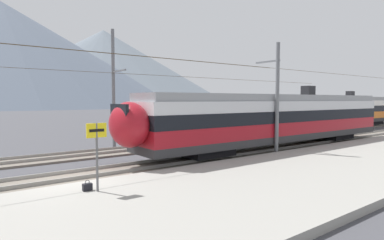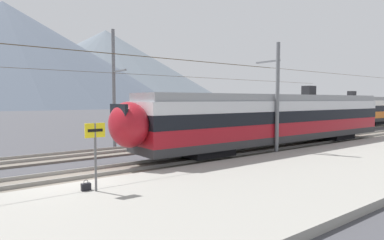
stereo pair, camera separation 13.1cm
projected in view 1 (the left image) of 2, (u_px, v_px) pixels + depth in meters
ground_plane at (70, 183)px, 13.34m from camera, size 400.00×400.00×0.00m
platform_slab at (122, 216)px, 9.20m from camera, size 120.00×8.04×0.30m
track_near at (65, 179)px, 13.86m from camera, size 120.00×3.00×0.28m
track_far at (38, 160)px, 18.26m from camera, size 120.00×3.00×0.28m
train_near_platform at (275, 118)px, 22.14m from camera, size 23.58×2.97×4.27m
train_far_track at (324, 111)px, 35.86m from camera, size 35.11×2.94×4.27m
catenary_mast_mid at (276, 96)px, 19.79m from camera, size 43.19×1.90×7.00m
catenary_mast_far_side at (114, 88)px, 22.65m from camera, size 43.19×2.21×8.48m
platform_sign at (97, 142)px, 11.03m from camera, size 0.70×0.08×2.39m
handbag_near_sign at (87, 187)px, 11.21m from camera, size 0.32×0.18×0.38m
mountain_central_peak at (2, 54)px, 182.04m from camera, size 204.08×204.08×59.54m
mountain_right_ridge at (104, 67)px, 238.61m from camera, size 188.84×188.84×55.26m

